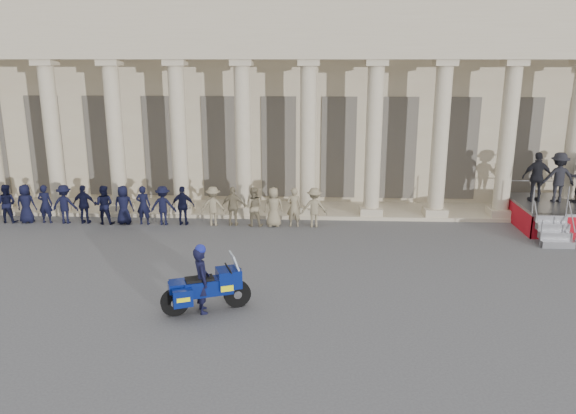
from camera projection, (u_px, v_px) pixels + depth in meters
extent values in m
plane|color=#4C4C4F|center=(255.00, 295.00, 15.51)|extent=(90.00, 90.00, 0.00)
cube|color=#B9A98A|center=(285.00, 95.00, 28.81)|extent=(40.00, 10.00, 9.00)
cube|color=#B9A98A|center=(277.00, 209.00, 23.98)|extent=(40.00, 2.60, 0.15)
cube|color=#B9A98A|center=(275.00, 46.00, 21.47)|extent=(35.80, 1.00, 1.00)
cube|color=#B9A98A|center=(275.00, 15.00, 21.18)|extent=(35.80, 1.00, 1.20)
cube|color=#B9A98A|center=(0.00, 205.00, 23.72)|extent=(0.90, 0.90, 0.30)
cube|color=#B9A98A|center=(60.00, 206.00, 23.59)|extent=(0.90, 0.90, 0.30)
cylinder|color=#B9A98A|center=(53.00, 136.00, 22.83)|extent=(0.64, 0.64, 5.60)
cube|color=#B9A98A|center=(45.00, 62.00, 22.07)|extent=(0.85, 0.85, 0.24)
cube|color=#B9A98A|center=(121.00, 207.00, 23.47)|extent=(0.90, 0.90, 0.30)
cylinder|color=#B9A98A|center=(115.00, 137.00, 22.70)|extent=(0.64, 0.64, 5.60)
cube|color=#B9A98A|center=(109.00, 62.00, 21.94)|extent=(0.85, 0.85, 0.24)
cube|color=#B9A98A|center=(182.00, 208.00, 23.34)|extent=(0.90, 0.90, 0.30)
cylinder|color=#B9A98A|center=(179.00, 137.00, 22.57)|extent=(0.64, 0.64, 5.60)
cube|color=#B9A98A|center=(175.00, 62.00, 21.82)|extent=(0.85, 0.85, 0.24)
cube|color=#B9A98A|center=(245.00, 209.00, 23.21)|extent=(0.90, 0.90, 0.30)
cylinder|color=#B9A98A|center=(243.00, 138.00, 22.45)|extent=(0.64, 0.64, 5.60)
cube|color=#B9A98A|center=(241.00, 62.00, 21.69)|extent=(0.85, 0.85, 0.24)
cube|color=#B9A98A|center=(307.00, 209.00, 23.09)|extent=(0.90, 0.90, 0.30)
cylinder|color=#B9A98A|center=(308.00, 138.00, 22.32)|extent=(0.64, 0.64, 5.60)
cube|color=#B9A98A|center=(309.00, 62.00, 21.56)|extent=(0.85, 0.85, 0.24)
cube|color=#B9A98A|center=(371.00, 210.00, 22.96)|extent=(0.90, 0.90, 0.30)
cylinder|color=#B9A98A|center=(374.00, 139.00, 22.20)|extent=(0.64, 0.64, 5.60)
cube|color=#B9A98A|center=(377.00, 62.00, 21.44)|extent=(0.85, 0.85, 0.24)
cube|color=#B9A98A|center=(435.00, 211.00, 22.84)|extent=(0.90, 0.90, 0.30)
cylinder|color=#B9A98A|center=(440.00, 139.00, 22.07)|extent=(0.64, 0.64, 5.60)
cube|color=#B9A98A|center=(445.00, 63.00, 21.31)|extent=(0.85, 0.85, 0.24)
cube|color=#B9A98A|center=(500.00, 212.00, 22.71)|extent=(0.90, 0.90, 0.30)
cylinder|color=#B9A98A|center=(507.00, 140.00, 21.94)|extent=(0.64, 0.64, 5.60)
cube|color=#B9A98A|center=(515.00, 63.00, 21.18)|extent=(0.85, 0.85, 0.24)
cube|color=#B9A98A|center=(565.00, 213.00, 22.58)|extent=(0.90, 0.90, 0.30)
cylinder|color=#B9A98A|center=(575.00, 140.00, 21.82)|extent=(0.64, 0.64, 5.60)
cube|color=black|center=(47.00, 146.00, 25.02)|extent=(1.30, 0.12, 4.20)
cube|color=black|center=(104.00, 146.00, 24.89)|extent=(1.30, 0.12, 4.20)
cube|color=black|center=(161.00, 146.00, 24.77)|extent=(1.30, 0.12, 4.20)
cube|color=black|center=(220.00, 147.00, 24.64)|extent=(1.30, 0.12, 4.20)
cube|color=black|center=(279.00, 147.00, 24.52)|extent=(1.30, 0.12, 4.20)
cube|color=black|center=(338.00, 148.00, 24.39)|extent=(1.30, 0.12, 4.20)
cube|color=black|center=(399.00, 148.00, 24.26)|extent=(1.30, 0.12, 4.20)
cube|color=black|center=(459.00, 149.00, 24.14)|extent=(1.30, 0.12, 4.20)
cube|color=black|center=(521.00, 149.00, 24.01)|extent=(1.30, 0.12, 4.20)
imported|color=black|center=(7.00, 203.00, 22.18)|extent=(0.75, 0.58, 1.54)
imported|color=black|center=(26.00, 204.00, 22.14)|extent=(0.75, 0.49, 1.54)
imported|color=black|center=(45.00, 204.00, 22.11)|extent=(0.56, 0.37, 1.54)
imported|color=black|center=(65.00, 204.00, 22.07)|extent=(1.00, 0.57, 1.54)
imported|color=black|center=(84.00, 204.00, 22.03)|extent=(0.91, 0.38, 1.54)
imported|color=black|center=(104.00, 205.00, 21.99)|extent=(0.75, 0.58, 1.54)
imported|color=black|center=(124.00, 205.00, 21.95)|extent=(0.75, 0.49, 1.54)
imported|color=black|center=(143.00, 205.00, 21.92)|extent=(0.56, 0.37, 1.54)
imported|color=black|center=(163.00, 205.00, 21.88)|extent=(1.00, 0.57, 1.54)
imported|color=black|center=(183.00, 206.00, 21.84)|extent=(0.91, 0.38, 1.54)
imported|color=#82755A|center=(213.00, 206.00, 21.78)|extent=(1.00, 0.57, 1.54)
imported|color=#82755A|center=(233.00, 206.00, 21.74)|extent=(0.91, 0.38, 1.54)
imported|color=#82755A|center=(253.00, 207.00, 21.71)|extent=(0.75, 0.58, 1.54)
imported|color=#82755A|center=(274.00, 207.00, 21.67)|extent=(0.75, 0.49, 1.54)
imported|color=#82755A|center=(294.00, 207.00, 21.63)|extent=(0.56, 0.37, 1.54)
imported|color=#82755A|center=(314.00, 207.00, 21.59)|extent=(1.00, 0.57, 1.54)
cube|color=maroon|center=(516.00, 215.00, 21.80)|extent=(0.04, 3.35, 0.85)
cube|color=gray|center=(557.00, 244.00, 19.37)|extent=(1.10, 0.28, 0.24)
cube|color=gray|center=(555.00, 235.00, 19.58)|extent=(1.10, 0.28, 0.24)
cube|color=gray|center=(553.00, 226.00, 19.79)|extent=(1.10, 0.28, 0.24)
cube|color=gray|center=(550.00, 218.00, 19.99)|extent=(1.10, 0.28, 0.24)
cylinder|color=gray|center=(563.00, 181.00, 22.98)|extent=(4.68, 0.04, 0.04)
imported|color=black|center=(537.00, 177.00, 21.57)|extent=(1.13, 0.47, 1.92)
imported|color=black|center=(558.00, 177.00, 21.53)|extent=(1.24, 0.71, 1.92)
cylinder|color=black|center=(237.00, 294.00, 14.74)|extent=(0.72, 0.40, 0.72)
cylinder|color=black|center=(175.00, 302.00, 14.24)|extent=(0.72, 0.40, 0.72)
cube|color=navy|center=(208.00, 286.00, 14.43)|extent=(1.33, 0.88, 0.41)
cube|color=navy|center=(229.00, 278.00, 14.55)|extent=(0.76, 0.74, 0.49)
cube|color=silver|center=(229.00, 287.00, 14.61)|extent=(0.34, 0.39, 0.13)
cube|color=#B2BFCC|center=(235.00, 263.00, 14.51)|extent=(0.39, 0.55, 0.58)
cube|color=black|center=(199.00, 280.00, 14.30)|extent=(0.79, 0.60, 0.11)
cube|color=navy|center=(176.00, 287.00, 14.15)|extent=(0.49, 0.48, 0.24)
cube|color=navy|center=(183.00, 298.00, 13.91)|extent=(0.54, 0.40, 0.43)
cube|color=#FBFA0D|center=(183.00, 298.00, 13.91)|extent=(0.40, 0.36, 0.11)
cube|color=navy|center=(179.00, 288.00, 14.55)|extent=(0.54, 0.40, 0.43)
cube|color=#FBFA0D|center=(179.00, 288.00, 14.55)|extent=(0.40, 0.36, 0.11)
cylinder|color=silver|center=(186.00, 298.00, 14.59)|extent=(0.65, 0.34, 0.11)
cylinder|color=black|center=(228.00, 268.00, 14.48)|extent=(0.31, 0.72, 0.04)
imported|color=black|center=(202.00, 280.00, 14.32)|extent=(0.62, 0.75, 1.75)
sphere|color=navy|center=(200.00, 250.00, 14.11)|extent=(0.28, 0.28, 0.28)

